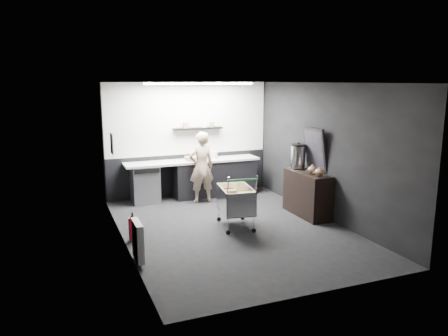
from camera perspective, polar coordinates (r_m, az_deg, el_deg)
name	(u,v)px	position (r m, az deg, el deg)	size (l,w,h in m)	color
floor	(232,229)	(8.29, 1.12, -7.92)	(5.50, 5.50, 0.00)	black
ceiling	(233,83)	(7.82, 1.19, 11.08)	(5.50, 5.50, 0.00)	silver
wall_back	(188,139)	(10.51, -4.66, 3.75)	(5.50, 5.50, 0.00)	black
wall_front	(318,194)	(5.57, 12.16, -3.35)	(5.50, 5.50, 0.00)	black
wall_left	(122,166)	(7.42, -13.24, 0.27)	(5.50, 5.50, 0.00)	black
wall_right	(326,152)	(8.90, 13.12, 2.10)	(5.50, 5.50, 0.00)	black
kitchen_wall_panel	(188,119)	(10.43, -4.67, 6.46)	(3.95, 0.02, 1.70)	silver
dado_panel	(189,174)	(10.64, -4.56, -0.81)	(3.95, 0.02, 1.00)	black
floating_shelf	(198,128)	(10.41, -3.42, 5.19)	(1.20, 0.22, 0.04)	black
wall_clock	(243,105)	(10.89, 2.45, 8.27)	(0.20, 0.20, 0.03)	white
poster	(112,143)	(8.66, -14.46, 3.12)	(0.02, 0.30, 0.40)	silver
poster_red_band	(112,140)	(8.65, -14.45, 3.58)	(0.01, 0.22, 0.10)	red
radiator	(138,241)	(6.84, -11.21, -9.31)	(0.10, 0.50, 0.60)	white
ceiling_strip	(200,84)	(9.56, -3.18, 10.95)	(2.40, 0.20, 0.04)	white
prep_counter	(199,178)	(10.40, -3.34, -1.32)	(3.20, 0.61, 0.90)	black
person	(201,167)	(9.88, -2.97, 0.11)	(0.59, 0.39, 1.62)	beige
shopping_cart	(236,202)	(8.26, 1.52, -4.40)	(0.70, 1.02, 1.04)	silver
sideboard	(307,188)	(9.13, 10.80, -2.54)	(0.52, 1.21, 1.81)	black
fire_extinguisher	(133,228)	(7.78, -11.83, -7.63)	(0.15, 0.15, 0.49)	red
cardboard_box	(196,158)	(10.23, -3.69, 1.26)	(0.46, 0.35, 0.09)	#906B4D
pink_tub	(214,155)	(10.42, -1.34, 1.70)	(0.18, 0.18, 0.18)	silver
white_container	(199,157)	(10.24, -3.31, 1.49)	(0.19, 0.15, 0.17)	white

